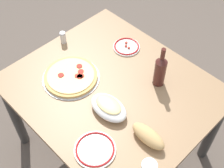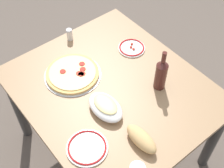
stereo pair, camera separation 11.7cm
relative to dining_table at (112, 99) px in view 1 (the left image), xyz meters
The scene contains 9 objects.
ground_plane 0.62m from the dining_table, ahead, with size 8.00×8.00×0.00m, color brown.
dining_table is the anchor object (origin of this frame).
pepperoni_pizza 0.29m from the dining_table, 29.57° to the left, with size 0.36×0.36×0.03m.
baked_pasta_dish 0.24m from the dining_table, 129.24° to the left, with size 0.24×0.15×0.08m.
wine_bottle 0.36m from the dining_table, 127.29° to the right, with size 0.07×0.07×0.28m.
side_plate_near 0.45m from the dining_table, 123.78° to the left, with size 0.22×0.22×0.02m.
side_plate_far 0.38m from the dining_table, 60.35° to the right, with size 0.18×0.18×0.02m.
bread_loaf 0.44m from the dining_table, 163.01° to the left, with size 0.21×0.09×0.08m, color tan.
spice_shaker 0.54m from the dining_table, ahead, with size 0.04×0.04×0.09m.
Camera 1 is at (-0.85, 0.83, 2.18)m, focal length 49.61 mm.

